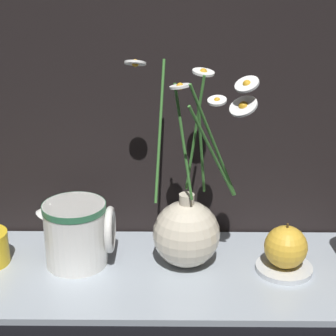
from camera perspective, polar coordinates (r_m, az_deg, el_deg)
ground_plane at (r=1.06m, az=-0.79°, el=-10.87°), size 6.00×6.00×0.00m
shelf at (r=1.05m, az=-0.79°, el=-10.59°), size 0.87×0.30×0.01m
vase_with_flowers at (r=1.04m, az=1.93°, el=-6.22°), size 0.22×0.18×0.38m
ceramic_pitcher at (r=1.05m, az=-9.23°, el=-6.35°), size 0.14×0.12×0.13m
saucer_plate at (r=1.07m, az=11.67°, el=-9.86°), size 0.10×0.10×0.01m
orange_fruit at (r=1.05m, az=11.85°, el=-7.78°), size 0.08×0.08×0.09m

